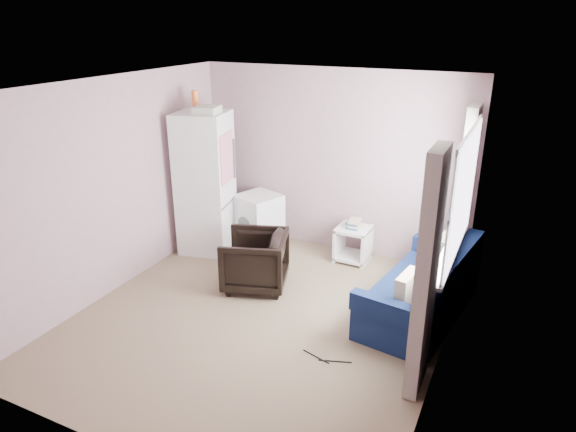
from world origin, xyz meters
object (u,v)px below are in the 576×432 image
(sofa, at_px, (425,293))
(fridge, at_px, (205,182))
(washing_machine, at_px, (259,219))
(side_table, at_px, (353,241))
(armchair, at_px, (255,258))

(sofa, bearing_deg, fridge, 179.85)
(washing_machine, height_order, side_table, washing_machine)
(washing_machine, bearing_deg, fridge, -126.07)
(armchair, height_order, sofa, sofa)
(armchair, relative_size, sofa, 0.40)
(armchair, distance_m, sofa, 2.01)
(armchair, xyz_separation_m, fridge, (-1.13, 0.69, 0.61))
(fridge, bearing_deg, armchair, -43.96)
(washing_machine, bearing_deg, side_table, 24.12)
(side_table, height_order, sofa, sofa)
(fridge, height_order, sofa, fridge)
(armchair, height_order, side_table, armchair)
(armchair, relative_size, fridge, 0.34)
(fridge, bearing_deg, sofa, -21.67)
(side_table, bearing_deg, sofa, -40.95)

